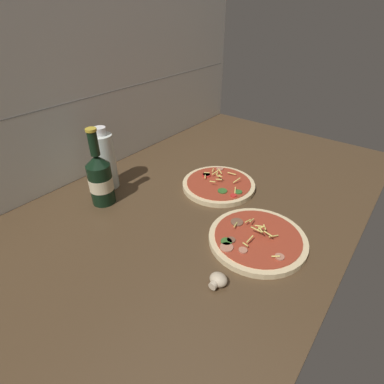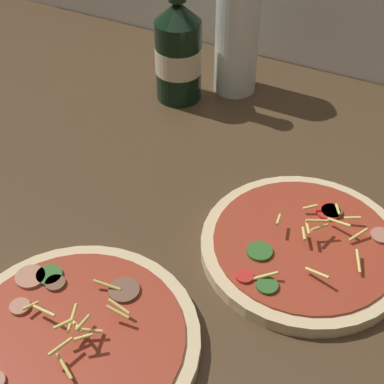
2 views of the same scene
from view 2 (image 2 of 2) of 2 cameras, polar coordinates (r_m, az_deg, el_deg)
counter_slab at (r=77.34cm, az=1.93°, el=-4.05°), size 160.00×90.00×2.50cm
pizza_near at (r=65.29cm, az=-11.29°, el=-14.03°), size 26.65×26.65×5.04cm
pizza_far at (r=73.89cm, az=10.77°, el=-5.23°), size 25.37×25.37×5.00cm
beer_bottle at (r=96.55cm, az=-1.34°, el=13.71°), size 7.57×7.57×25.14cm
oil_bottle at (r=98.53cm, az=4.40°, el=14.98°), size 7.17×7.17×21.75cm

